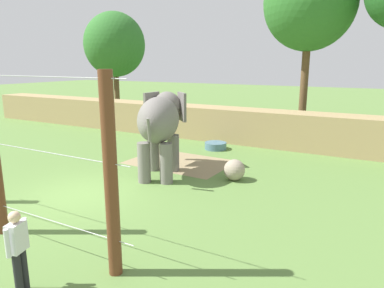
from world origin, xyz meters
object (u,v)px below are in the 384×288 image
Objects in this scene: zookeeper at (18,249)px; water_tub at (216,146)px; elephant at (161,122)px; enrichment_ball at (234,170)px.

water_tub is at bearing 97.75° from zookeeper.
zookeeper is at bearing -76.34° from elephant.
elephant is 5.01× the size of enrichment_ball.
zookeeper is at bearing -97.10° from enrichment_ball.
enrichment_ball is 0.48× the size of zookeeper.
elephant reaches higher than zookeeper.
elephant reaches higher than enrichment_ball.
water_tub is at bearing 88.04° from elephant.
water_tub is (0.16, 4.70, -1.89)m from elephant.
zookeeper reaches higher than water_tub.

